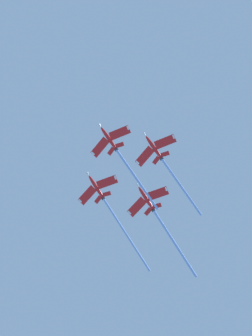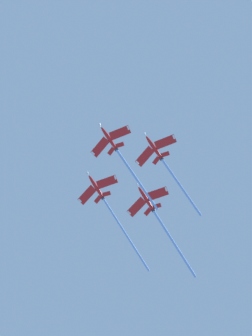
% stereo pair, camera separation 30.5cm
% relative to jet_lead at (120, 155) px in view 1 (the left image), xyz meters
% --- Properties ---
extents(jet_lead, '(20.17, 42.49, 14.18)m').
position_rel_jet_lead_xyz_m(jet_lead, '(0.00, 0.00, 0.00)').
color(jet_lead, red).
extents(jet_left_wing, '(20.17, 40.36, 14.09)m').
position_rel_jet_lead_xyz_m(jet_left_wing, '(-13.21, -13.09, -2.72)').
color(jet_left_wing, red).
extents(jet_right_wing, '(20.15, 48.26, 15.47)m').
position_rel_jet_lead_xyz_m(jet_right_wing, '(17.47, -13.43, -3.37)').
color(jet_right_wing, red).
extents(jet_slot, '(20.14, 44.25, 14.86)m').
position_rel_jet_lead_xyz_m(jet_slot, '(2.58, -29.60, -8.97)').
color(jet_slot, red).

